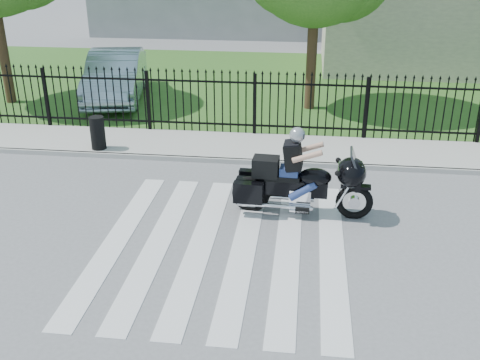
# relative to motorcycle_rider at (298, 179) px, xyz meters

# --- Properties ---
(ground) EXTENTS (120.00, 120.00, 0.00)m
(ground) POSITION_rel_motorcycle_rider_xyz_m (-1.32, -1.47, -0.77)
(ground) COLOR slate
(ground) RESTS_ON ground
(crosswalk) EXTENTS (5.00, 5.50, 0.01)m
(crosswalk) POSITION_rel_motorcycle_rider_xyz_m (-1.32, -1.47, -0.77)
(crosswalk) COLOR silver
(crosswalk) RESTS_ON ground
(sidewalk) EXTENTS (40.00, 2.00, 0.12)m
(sidewalk) POSITION_rel_motorcycle_rider_xyz_m (-1.32, 3.53, -0.71)
(sidewalk) COLOR #ADAAA3
(sidewalk) RESTS_ON ground
(curb) EXTENTS (40.00, 0.12, 0.12)m
(curb) POSITION_rel_motorcycle_rider_xyz_m (-1.32, 2.53, -0.71)
(curb) COLOR #ADAAA3
(curb) RESTS_ON ground
(grass_strip) EXTENTS (40.00, 12.00, 0.02)m
(grass_strip) POSITION_rel_motorcycle_rider_xyz_m (-1.32, 10.53, -0.76)
(grass_strip) COLOR #336121
(grass_strip) RESTS_ON ground
(iron_fence) EXTENTS (26.00, 0.04, 1.80)m
(iron_fence) POSITION_rel_motorcycle_rider_xyz_m (-1.32, 4.53, 0.13)
(iron_fence) COLOR black
(iron_fence) RESTS_ON ground
(building_low) EXTENTS (10.00, 6.00, 3.50)m
(building_low) POSITION_rel_motorcycle_rider_xyz_m (5.68, 14.53, 0.98)
(building_low) COLOR beige
(building_low) RESTS_ON ground
(motorcycle_rider) EXTENTS (2.86, 0.95, 1.89)m
(motorcycle_rider) POSITION_rel_motorcycle_rider_xyz_m (0.00, 0.00, 0.00)
(motorcycle_rider) COLOR black
(motorcycle_rider) RESTS_ON ground
(parked_car) EXTENTS (2.63, 5.13, 1.61)m
(parked_car) POSITION_rel_motorcycle_rider_xyz_m (-6.38, 7.81, 0.05)
(parked_car) COLOR #9CB5C4
(parked_car) RESTS_ON grass_strip
(litter_bin) EXTENTS (0.49, 0.49, 0.86)m
(litter_bin) POSITION_rel_motorcycle_rider_xyz_m (-5.22, 2.83, -0.23)
(litter_bin) COLOR black
(litter_bin) RESTS_ON sidewalk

